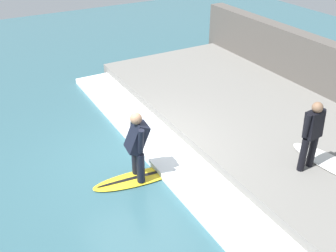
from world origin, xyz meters
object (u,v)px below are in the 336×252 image
object	(u,v)px
surfer_riding	(137,143)
surfer_waiting_near	(312,132)
surfboard_waiting_near	(332,164)
surfboard_riding	(139,178)

from	to	relation	value
surfer_riding	surfer_waiting_near	bearing A→B (deg)	-30.90
surfer_riding	surfboard_waiting_near	distance (m)	4.04
surfboard_riding	surfboard_waiting_near	world-z (taller)	surfboard_waiting_near
surfer_riding	surfer_waiting_near	distance (m)	3.42
surfer_riding	surfboard_waiting_near	size ratio (longest dim) A/B	0.77
surfer_waiting_near	surfboard_waiting_near	world-z (taller)	surfer_waiting_near
surfboard_riding	surfer_riding	distance (m)	0.87
surfer_waiting_near	surfer_riding	bearing A→B (deg)	149.10
surfer_riding	surfboard_waiting_near	world-z (taller)	surfer_riding
surfboard_riding	surfer_waiting_near	size ratio (longest dim) A/B	1.35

